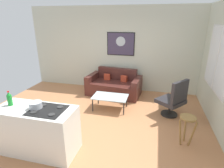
{
  "coord_description": "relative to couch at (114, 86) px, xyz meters",
  "views": [
    {
      "loc": [
        1.22,
        -3.63,
        2.38
      ],
      "look_at": [
        0.1,
        0.9,
        0.7
      ],
      "focal_mm": 29.08,
      "sensor_mm": 36.0,
      "label": 1
    }
  ],
  "objects": [
    {
      "name": "soda_bottle",
      "position": [
        -1.25,
        -3.03,
        0.73
      ],
      "size": [
        0.08,
        0.08,
        0.28
      ],
      "color": "#1B8B2B",
      "rests_on": "kitchen_counter"
    },
    {
      "name": "mixing_bowl",
      "position": [
        -0.71,
        -3.03,
        0.66
      ],
      "size": [
        0.23,
        0.23,
        0.12
      ],
      "color": "silver",
      "rests_on": "kitchen_counter"
    },
    {
      "name": "bar_stool",
      "position": [
        1.97,
        -2.19,
        0.19
      ],
      "size": [
        0.35,
        0.35,
        0.61
      ],
      "color": "olive",
      "rests_on": "ground"
    },
    {
      "name": "armchair",
      "position": [
        1.79,
        -1.09,
        0.19
      ],
      "size": [
        0.82,
        0.83,
        1.0
      ],
      "color": "black",
      "rests_on": "ground"
    },
    {
      "name": "wall_painting",
      "position": [
        0.09,
        0.52,
        1.31
      ],
      "size": [
        0.93,
        0.03,
        0.76
      ],
      "color": "black"
    },
    {
      "name": "coffee_table",
      "position": [
        0.14,
        -1.09,
        0.07
      ],
      "size": [
        0.95,
        0.57,
        0.38
      ],
      "color": "silver",
      "rests_on": "ground"
    },
    {
      "name": "kitchen_counter",
      "position": [
        -0.74,
        -3.05,
        0.16
      ],
      "size": [
        1.44,
        0.64,
        0.91
      ],
      "color": "white",
      "rests_on": "ground"
    },
    {
      "name": "couch",
      "position": [
        0.0,
        0.0,
        0.0
      ],
      "size": [
        1.8,
        1.07,
        0.82
      ],
      "color": "#4A221E",
      "rests_on": "ground"
    },
    {
      "name": "ground",
      "position": [
        0.06,
        -1.86,
        -0.3
      ],
      "size": [
        6.4,
        6.4,
        0.04
      ],
      "primitive_type": "cube",
      "color": "#BA7A4E"
    },
    {
      "name": "back_wall",
      "position": [
        0.06,
        0.56,
        1.12
      ],
      "size": [
        6.4,
        0.05,
        2.8
      ],
      "primitive_type": "cube",
      "color": "beige",
      "rests_on": "ground"
    },
    {
      "name": "window",
      "position": [
        2.65,
        -0.96,
        1.24
      ],
      "size": [
        0.03,
        1.64,
        1.48
      ],
      "color": "silver"
    }
  ]
}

